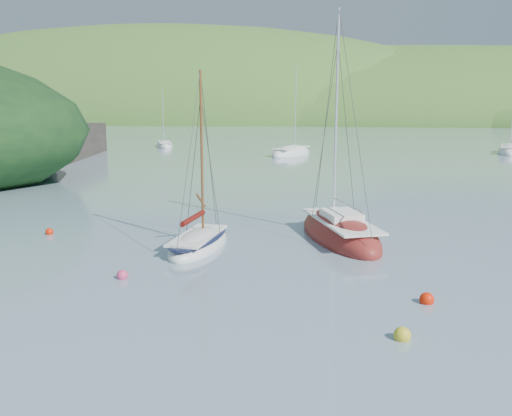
% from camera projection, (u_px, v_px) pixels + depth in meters
% --- Properties ---
extents(ground, '(700.00, 700.00, 0.00)m').
position_uv_depth(ground, '(221.00, 317.00, 17.58)').
color(ground, '#7696A4').
rests_on(ground, ground).
extents(shoreline_hills, '(690.00, 135.00, 56.00)m').
position_uv_depth(shoreline_hills, '(312.00, 118.00, 186.02)').
color(shoreline_hills, '#336225').
rests_on(shoreline_hills, ground).
extents(daysailer_white, '(2.41, 5.61, 8.42)m').
position_uv_depth(daysailer_white, '(199.00, 243.00, 25.68)').
color(daysailer_white, white).
rests_on(daysailer_white, ground).
extents(sloop_red, '(5.41, 8.31, 11.64)m').
position_uv_depth(sloop_red, '(340.00, 234.00, 27.25)').
color(sloop_red, maroon).
rests_on(sloop_red, ground).
extents(distant_sloop_a, '(5.42, 8.04, 10.85)m').
position_uv_depth(distant_sloop_a, '(291.00, 154.00, 66.42)').
color(distant_sloop_a, white).
rests_on(distant_sloop_a, ground).
extents(distant_sloop_b, '(4.50, 8.04, 10.86)m').
position_uv_depth(distant_sloop_b, '(510.00, 152.00, 68.76)').
color(distant_sloop_b, white).
rests_on(distant_sloop_b, ground).
extents(distant_sloop_c, '(4.25, 6.23, 8.41)m').
position_uv_depth(distant_sloop_c, '(164.00, 146.00, 77.48)').
color(distant_sloop_c, white).
rests_on(distant_sloop_c, ground).
extents(mooring_buoys, '(26.11, 10.33, 0.49)m').
position_uv_depth(mooring_buoys, '(351.00, 282.00, 20.59)').
color(mooring_buoys, gold).
rests_on(mooring_buoys, ground).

